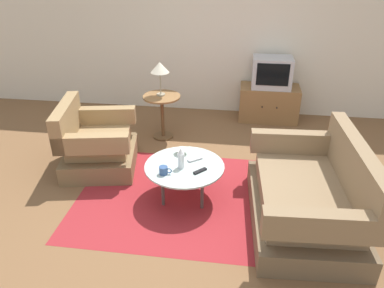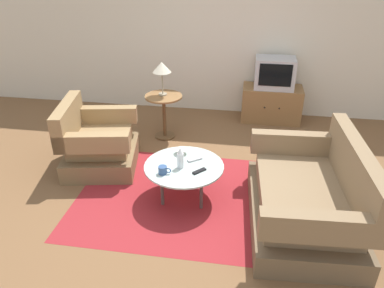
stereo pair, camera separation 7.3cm
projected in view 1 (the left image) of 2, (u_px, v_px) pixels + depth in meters
name	position (u px, v px, depth m)	size (l,w,h in m)	color
ground_plane	(190.00, 194.00, 4.20)	(16.00, 16.00, 0.00)	brown
back_wall	(213.00, 29.00, 5.78)	(9.00, 0.12, 2.70)	beige
area_rug	(185.00, 197.00, 4.14)	(2.39, 1.85, 0.00)	maroon
armchair	(96.00, 145.00, 4.59)	(1.01, 1.07, 0.85)	brown
couch	(310.00, 198.00, 3.63)	(1.08, 1.61, 0.90)	brown
coffee_table	(184.00, 168.00, 3.95)	(0.86, 0.86, 0.42)	#B2C6C1
side_table	(162.00, 108.00, 5.23)	(0.53, 0.53, 0.64)	olive
tv_stand	(269.00, 103.00, 5.88)	(0.92, 0.49, 0.55)	olive
television	(272.00, 72.00, 5.63)	(0.60, 0.42, 0.46)	#B7B7BC
table_lamp	(160.00, 68.00, 4.99)	(0.25, 0.25, 0.47)	#9E937A
vase	(181.00, 158.00, 3.85)	(0.07, 0.07, 0.24)	white
mug	(164.00, 170.00, 3.77)	(0.13, 0.09, 0.08)	#335184
bowl	(181.00, 151.00, 4.15)	(0.15, 0.15, 0.06)	silver
tv_remote_dark	(200.00, 171.00, 3.82)	(0.14, 0.14, 0.02)	black
tv_remote_silver	(195.00, 159.00, 4.03)	(0.16, 0.14, 0.02)	#B2B2B7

